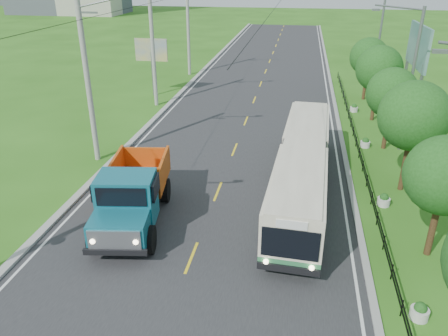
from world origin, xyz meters
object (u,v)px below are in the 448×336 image
(pole_near, at_px, (88,79))
(tree_second, at_px, (445,178))
(tree_back, at_px, (369,59))
(dump_truck, at_px, (132,191))
(planter_mid, at_px, (365,143))
(tree_fourth, at_px, (392,95))
(pole_far, at_px, (188,27))
(bus, at_px, (303,165))
(tree_third, at_px, (414,119))
(planter_near, at_px, (384,200))
(billboard_right, at_px, (417,52))
(planter_far, at_px, (354,108))
(pole_mid, at_px, (153,46))
(streetlight_far, at_px, (377,41))
(streetlight_mid, at_px, (409,76))
(billboard_left, at_px, (151,54))
(planter_front, at_px, (420,312))
(tree_fifth, at_px, (379,71))

(pole_near, xyz_separation_m, tree_second, (18.12, -6.86, -1.57))
(tree_back, distance_m, dump_truck, 27.31)
(planter_mid, bearing_deg, tree_back, 84.09)
(tree_fourth, bearing_deg, pole_far, 133.85)
(pole_near, xyz_separation_m, bus, (12.67, -2.50, -3.37))
(tree_third, relative_size, planter_near, 8.96)
(billboard_right, bearing_deg, planter_far, 151.61)
(pole_far, distance_m, tree_fourth, 26.20)
(pole_mid, distance_m, streetlight_far, 20.16)
(pole_near, bearing_deg, streetlight_mid, 14.81)
(tree_fourth, distance_m, billboard_right, 6.59)
(pole_mid, relative_size, pole_far, 1.00)
(pole_near, bearing_deg, pole_mid, 90.00)
(planter_near, bearing_deg, billboard_left, 135.16)
(streetlight_mid, bearing_deg, planter_near, -104.32)
(planter_mid, height_order, bus, bus)
(streetlight_mid, relative_size, billboard_right, 1.24)
(pole_far, bearing_deg, pole_near, -90.00)
(planter_front, bearing_deg, bus, 116.26)
(pole_far, relative_size, planter_front, 14.93)
(pole_mid, distance_m, tree_fourth, 19.43)
(tree_fourth, relative_size, planter_far, 8.06)
(pole_far, bearing_deg, planter_far, -33.12)
(billboard_right, bearing_deg, streetlight_far, 101.71)
(planter_front, height_order, planter_mid, same)
(tree_fourth, relative_size, streetlight_far, 0.60)
(streetlight_far, bearing_deg, planter_front, -93.89)
(pole_mid, relative_size, tree_fifth, 1.72)
(bus, bearing_deg, tree_fourth, 57.44)
(pole_mid, height_order, dump_truck, pole_mid)
(tree_back, xyz_separation_m, bus, (-5.45, -19.64, -1.93))
(billboard_right, relative_size, bus, 0.49)
(planter_mid, relative_size, planter_far, 1.00)
(tree_second, distance_m, dump_truck, 13.33)
(pole_far, relative_size, billboard_left, 1.92)
(planter_front, bearing_deg, pole_near, 146.88)
(tree_fifth, relative_size, billboard_right, 0.79)
(planter_far, height_order, billboard_left, billboard_left)
(planter_near, relative_size, bus, 0.04)
(tree_second, bearing_deg, planter_front, -106.88)
(streetlight_far, distance_m, bus, 22.61)
(planter_mid, bearing_deg, planter_front, -90.00)
(pole_far, height_order, streetlight_mid, pole_far)
(pole_far, distance_m, tree_third, 30.78)
(pole_near, xyz_separation_m, billboard_left, (-1.24, 15.00, -1.23))
(streetlight_mid, distance_m, billboard_left, 22.51)
(tree_back, bearing_deg, pole_mid, -164.16)
(tree_fourth, distance_m, tree_fifth, 6.01)
(tree_third, bearing_deg, tree_second, -90.00)
(pole_far, bearing_deg, dump_truck, -80.89)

